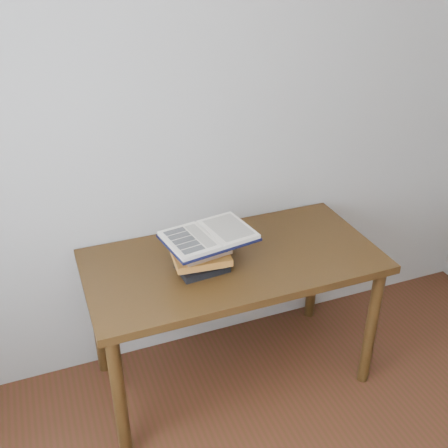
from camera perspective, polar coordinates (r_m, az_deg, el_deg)
name	(u,v)px	position (r m, az deg, el deg)	size (l,w,h in m)	color
desk	(233,274)	(2.58, 0.98, -5.51)	(1.42, 0.71, 0.76)	#3F240F
book_stack	(202,256)	(2.40, -2.44, -3.50)	(0.27, 0.22, 0.15)	black
open_book	(209,236)	(2.37, -1.66, -1.30)	(0.44, 0.34, 0.03)	black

